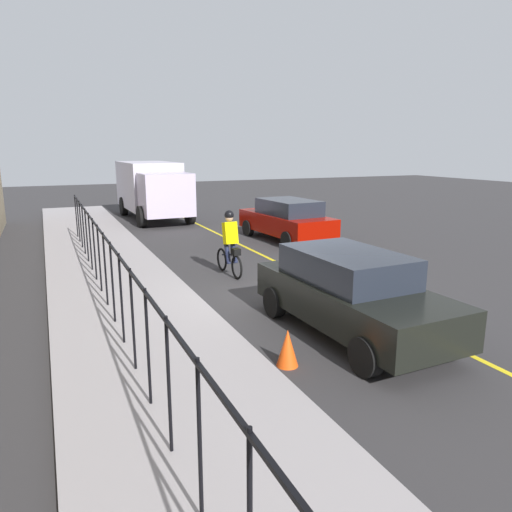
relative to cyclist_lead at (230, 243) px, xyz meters
name	(u,v)px	position (x,y,z in m)	size (l,w,h in m)	color
ground_plane	(284,302)	(-2.74, -0.29, -0.91)	(80.00, 80.00, 0.00)	#312F30
lane_line_centre	(343,294)	(-2.74, -1.89, -0.91)	(36.00, 0.12, 0.01)	yellow
sidewalk	(135,320)	(-2.74, 3.11, -0.84)	(40.00, 3.20, 0.15)	gray
iron_fence	(104,256)	(-1.74, 3.51, 0.34)	(17.95, 0.04, 1.60)	black
cyclist_lead	(230,243)	(0.00, 0.00, 0.00)	(1.71, 0.38, 1.83)	black
patrol_sedan	(287,219)	(3.96, -3.82, -0.09)	(4.53, 2.20, 1.58)	#900B01
parked_sedan_rear	(350,292)	(-4.91, -0.55, -0.09)	(4.46, 2.05, 1.58)	black
box_truck_background	(152,188)	(11.84, -0.39, 0.64)	(6.77, 2.67, 2.78)	#BDB7C8
traffic_cone_near	(288,348)	(-5.69, 1.18, -0.60)	(0.36, 0.36, 0.62)	#F74E13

